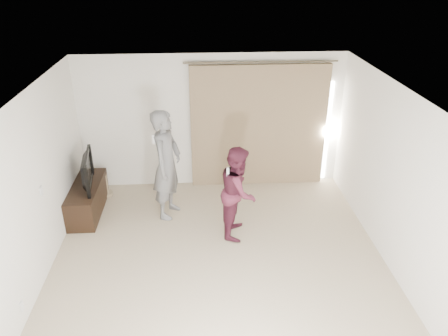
{
  "coord_description": "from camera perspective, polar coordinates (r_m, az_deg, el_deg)",
  "views": [
    {
      "loc": [
        -0.27,
        -5.1,
        4.18
      ],
      "look_at": [
        0.14,
        1.2,
        1.07
      ],
      "focal_mm": 35.0,
      "sensor_mm": 36.0,
      "label": 1
    }
  ],
  "objects": [
    {
      "name": "person_woman",
      "position": [
        6.98,
        1.91,
        -3.09
      ],
      "size": [
        0.72,
        0.85,
        1.53
      ],
      "color": "#571F32",
      "rests_on": "ground"
    },
    {
      "name": "person_man",
      "position": [
        7.46,
        -7.48,
        0.44
      ],
      "size": [
        0.67,
        0.82,
        1.94
      ],
      "color": "slate",
      "rests_on": "ground"
    },
    {
      "name": "floor",
      "position": [
        6.6,
        -0.55,
        -13.1
      ],
      "size": [
        5.5,
        5.5,
        0.0
      ],
      "primitive_type": "plane",
      "color": "#C6B394",
      "rests_on": "ground"
    },
    {
      "name": "tv",
      "position": [
        7.9,
        -17.95,
        -0.36
      ],
      "size": [
        0.27,
        1.0,
        0.57
      ],
      "primitive_type": "imported",
      "rotation": [
        0.0,
        0.0,
        1.71
      ],
      "color": "black",
      "rests_on": "tv_console"
    },
    {
      "name": "tv_console",
      "position": [
        8.15,
        -17.42,
        -3.84
      ],
      "size": [
        0.48,
        1.39,
        0.53
      ],
      "primitive_type": "cube",
      "color": "black",
      "rests_on": "ground"
    },
    {
      "name": "ceiling",
      "position": [
        5.35,
        -0.66,
        8.99
      ],
      "size": [
        5.0,
        5.5,
        0.01
      ],
      "primitive_type": "cube",
      "color": "silver",
      "rests_on": "wall_back"
    },
    {
      "name": "curtain",
      "position": [
        8.42,
        4.65,
        5.38
      ],
      "size": [
        2.8,
        0.11,
        2.46
      ],
      "color": "#97815C",
      "rests_on": "ground"
    },
    {
      "name": "scratching_post",
      "position": [
        8.65,
        -15.48,
        -2.43
      ],
      "size": [
        0.32,
        0.32,
        0.43
      ],
      "color": "tan",
      "rests_on": "ground"
    },
    {
      "name": "wall_back",
      "position": [
        8.37,
        -1.64,
        6.04
      ],
      "size": [
        5.0,
        0.04,
        2.6
      ],
      "primitive_type": "cube",
      "color": "white",
      "rests_on": "ground"
    },
    {
      "name": "wall_left",
      "position": [
        6.27,
        -24.1,
        -3.67
      ],
      "size": [
        0.04,
        5.5,
        2.6
      ],
      "color": "white",
      "rests_on": "ground"
    }
  ]
}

